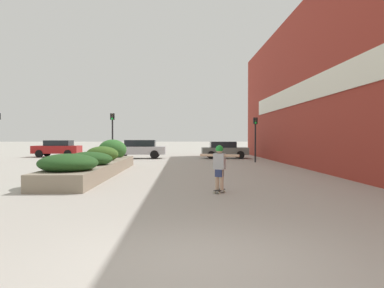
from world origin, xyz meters
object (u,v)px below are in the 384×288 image
at_px(skateboarder, 219,163).
at_px(traffic_light_right, 255,131).
at_px(skateboard, 219,191).
at_px(traffic_light_left, 112,129).
at_px(car_rightmost, 329,148).
at_px(car_center_right, 224,149).
at_px(car_leftmost, 58,148).
at_px(car_center_left, 139,149).

relative_size(skateboarder, traffic_light_right, 0.45).
relative_size(skateboard, traffic_light_left, 0.17).
bearing_deg(skateboarder, car_rightmost, 88.96).
relative_size(skateboard, skateboarder, 0.41).
bearing_deg(skateboarder, car_center_right, 111.35).
xyz_separation_m(car_leftmost, car_rightmost, (24.25, -0.73, -0.01)).
bearing_deg(skateboarder, traffic_light_right, 102.82).
relative_size(skateboard, car_leftmost, 0.15).
bearing_deg(car_leftmost, car_rightmost, -91.73).
xyz_separation_m(skateboarder, car_leftmost, (-12.31, 22.00, -0.16)).
relative_size(skateboarder, car_center_left, 0.31).
bearing_deg(traffic_light_left, car_leftmost, 130.48).
height_order(skateboard, traffic_light_right, traffic_light_right).
bearing_deg(car_center_left, skateboard, -166.29).
relative_size(car_center_right, car_rightmost, 0.83).
xyz_separation_m(car_center_left, car_rightmost, (16.71, 1.74, -0.03)).
bearing_deg(skateboarder, skateboard, -61.72).
bearing_deg(traffic_light_left, skateboarder, -67.57).
xyz_separation_m(car_leftmost, car_center_left, (7.54, -2.47, 0.02)).
xyz_separation_m(skateboarder, car_center_right, (2.34, 19.26, -0.21)).
bearing_deg(car_leftmost, car_center_left, -108.16).
relative_size(car_leftmost, traffic_light_right, 1.27).
bearing_deg(car_center_right, car_center_left, -92.15).
bearing_deg(traffic_light_right, skateboard, -105.46).
height_order(skateboard, skateboarder, skateboarder).
xyz_separation_m(car_leftmost, traffic_light_right, (16.27, -7.65, 1.37)).
xyz_separation_m(car_rightmost, traffic_light_right, (-7.98, -6.92, 1.38)).
distance_m(skateboard, car_center_left, 20.11).
bearing_deg(car_center_right, car_leftmost, -100.60).
xyz_separation_m(car_center_left, traffic_light_right, (8.73, -5.18, 1.35)).
bearing_deg(car_rightmost, car_center_right, 101.82).
height_order(car_center_left, car_center_right, car_center_left).
height_order(car_center_right, traffic_light_right, traffic_light_right).
height_order(skateboarder, traffic_light_right, traffic_light_right).
bearing_deg(traffic_light_right, traffic_light_left, 178.11).
height_order(skateboard, car_center_left, car_center_left).
relative_size(car_leftmost, car_rightmost, 0.87).
xyz_separation_m(car_leftmost, car_center_right, (14.65, -2.74, -0.05)).
xyz_separation_m(skateboarder, car_rightmost, (11.94, 21.27, -0.17)).
distance_m(car_leftmost, car_center_left, 7.94).
bearing_deg(car_leftmost, car_center_right, -100.60).
distance_m(car_center_left, car_center_right, 7.11).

